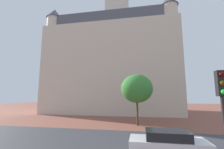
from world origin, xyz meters
TOP-DOWN VIEW (x-y plane):
  - ground_plane at (0.00, 10.00)m, footprint 120.00×120.00m
  - street_asphalt_strip at (0.00, 7.15)m, footprint 120.00×8.48m
  - landmark_building at (-2.91, 29.32)m, footprint 26.37×16.01m
  - car_white at (4.29, 5.28)m, footprint 4.16×1.96m
  - traffic_light_pole at (5.64, 1.88)m, footprint 0.28×0.34m
  - tree_curb_far at (2.50, 14.29)m, footprint 3.75×3.75m

SIDE VIEW (x-z plane):
  - ground_plane at x=0.00m, z-range 0.00..0.00m
  - street_asphalt_strip at x=0.00m, z-range 0.00..0.00m
  - car_white at x=4.29m, z-range -0.02..1.43m
  - traffic_light_pole at x=5.64m, z-range 0.86..5.12m
  - tree_curb_far at x=2.50m, z-range 1.28..7.23m
  - landmark_building at x=-2.91m, z-range -8.21..29.55m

